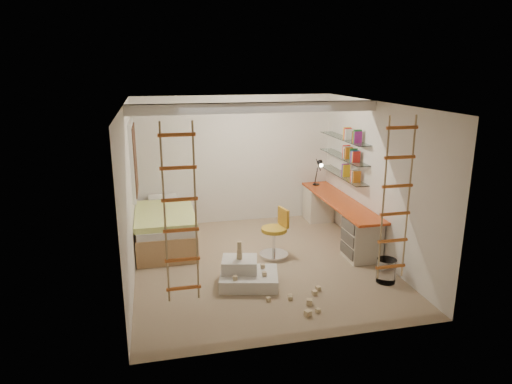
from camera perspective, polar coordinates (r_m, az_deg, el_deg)
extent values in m
plane|color=#9C8564|center=(7.61, 0.51, -8.97)|extent=(4.50, 4.50, 0.00)
cube|color=white|center=(7.25, 0.00, 10.50)|extent=(4.00, 0.18, 0.16)
cube|color=white|center=(8.40, -15.13, 3.97)|extent=(0.06, 1.15, 1.35)
cube|color=#4C2D1E|center=(8.40, -14.86, 3.98)|extent=(0.02, 1.00, 1.20)
cylinder|color=white|center=(7.22, 15.97, -9.43)|extent=(0.29, 0.29, 0.36)
cube|color=#D24A18|center=(8.61, 10.43, -1.10)|extent=(0.55, 2.80, 0.04)
cube|color=beige|center=(9.70, 7.80, -1.42)|extent=(0.52, 0.55, 0.71)
cube|color=beige|center=(7.87, 13.14, -5.73)|extent=(0.52, 0.55, 0.71)
cube|color=#4C4742|center=(7.68, 11.44, -4.16)|extent=(0.02, 0.50, 0.18)
cube|color=#4C4742|center=(7.75, 11.35, -5.69)|extent=(0.02, 0.50, 0.18)
cube|color=#4C4742|center=(7.83, 11.27, -7.19)|extent=(0.02, 0.50, 0.18)
cube|color=white|center=(8.83, 10.70, 2.12)|extent=(0.25, 1.80, 0.01)
cube|color=white|center=(8.76, 10.82, 4.35)|extent=(0.25, 1.80, 0.01)
cube|color=white|center=(8.70, 10.93, 6.61)|extent=(0.25, 1.80, 0.01)
cube|color=#AD7F51|center=(8.49, -11.25, -4.98)|extent=(1.00, 2.00, 0.45)
cube|color=white|center=(8.40, -11.35, -3.16)|extent=(0.95, 1.95, 0.12)
cube|color=#DBFD35|center=(8.22, -11.36, -2.76)|extent=(1.02, 1.60, 0.10)
cube|color=white|center=(9.12, -11.56, -0.87)|extent=(0.55, 0.35, 0.12)
cylinder|color=black|center=(9.61, 7.50, 0.96)|extent=(0.14, 0.14, 0.02)
cylinder|color=black|center=(9.57, 7.54, 2.06)|extent=(0.02, 0.15, 0.36)
cylinder|color=black|center=(9.42, 7.80, 3.40)|extent=(0.02, 0.27, 0.20)
cone|color=black|center=(9.30, 8.07, 3.55)|extent=(0.12, 0.14, 0.15)
cylinder|color=#FFEABF|center=(9.27, 8.15, 3.31)|extent=(0.08, 0.04, 0.08)
cylinder|color=#BA9023|center=(7.72, 2.28, -4.71)|extent=(0.52, 0.52, 0.06)
cube|color=gold|center=(7.73, 3.45, -3.15)|extent=(0.11, 0.33, 0.31)
cylinder|color=silver|center=(7.80, 2.26, -6.21)|extent=(0.06, 0.06, 0.43)
cylinder|color=silver|center=(7.89, 2.24, -7.86)|extent=(0.60, 0.60, 0.05)
cube|color=silver|center=(6.91, -0.89, -10.78)|extent=(0.98, 0.84, 0.19)
cube|color=silver|center=(6.91, -2.07, -9.02)|extent=(0.60, 0.53, 0.19)
cube|color=#CCB284|center=(6.86, -2.08, -8.00)|extent=(0.10, 0.10, 0.08)
cube|color=#CCB284|center=(6.83, -2.09, -7.42)|extent=(0.08, 0.08, 0.07)
cube|color=#CCB284|center=(6.79, -2.09, -6.68)|extent=(0.07, 0.07, 0.12)
cube|color=#CCB284|center=(6.77, 1.05, -10.19)|extent=(0.06, 0.06, 0.06)
cube|color=#CCB284|center=(7.01, 0.84, -9.25)|extent=(0.06, 0.06, 0.06)
cube|color=#CCB284|center=(6.65, -2.63, -10.66)|extent=(0.06, 0.06, 0.06)
cube|color=#CCB284|center=(6.49, 1.56, -13.20)|extent=(0.07, 0.07, 0.07)
cube|color=#CCB284|center=(6.57, 4.28, -12.85)|extent=(0.07, 0.07, 0.07)
cube|color=#CCB284|center=(6.53, 4.31, -13.03)|extent=(0.07, 0.07, 0.07)
cube|color=#CCB284|center=(6.45, 6.68, -13.51)|extent=(0.07, 0.07, 0.07)
cube|color=#CCB284|center=(6.19, 6.50, -14.86)|extent=(0.07, 0.07, 0.07)
cube|color=#CCB284|center=(6.70, 7.34, -12.37)|extent=(0.07, 0.07, 0.07)
cube|color=#CCB284|center=(6.28, 7.77, -14.42)|extent=(0.07, 0.07, 0.07)
cube|color=#CCB284|center=(6.83, 7.78, -11.82)|extent=(0.07, 0.07, 0.07)
cube|color=orange|center=(8.81, 10.74, 2.86)|extent=(0.14, 0.52, 0.22)
cube|color=#262626|center=(8.74, 10.85, 5.10)|extent=(0.14, 0.64, 0.22)
cube|color=white|center=(8.68, 10.97, 7.37)|extent=(0.14, 0.52, 0.22)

